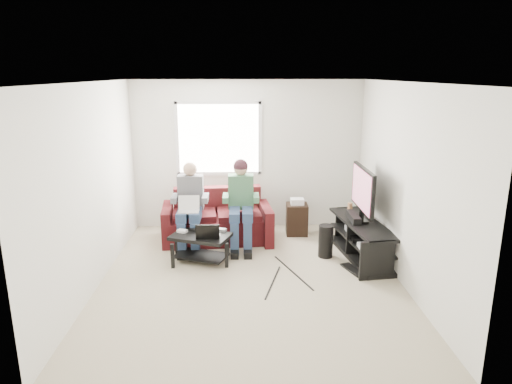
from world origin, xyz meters
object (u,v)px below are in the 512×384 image
(tv_stand, at_px, (362,241))
(subwoofer, at_px, (326,241))
(coffee_table, at_px, (201,242))
(sofa, at_px, (217,222))
(tv, at_px, (363,191))
(end_table, at_px, (297,218))

(tv_stand, bearing_deg, subwoofer, 179.05)
(subwoofer, bearing_deg, coffee_table, -176.38)
(sofa, xyz_separation_m, tv, (2.22, -0.71, 0.69))
(tv, distance_m, end_table, 1.46)
(sofa, xyz_separation_m, subwoofer, (1.67, -0.80, -0.06))
(coffee_table, distance_m, tv_stand, 2.42)
(coffee_table, relative_size, subwoofer, 1.92)
(coffee_table, height_order, tv_stand, tv_stand)
(tv_stand, height_order, end_table, end_table)
(tv_stand, xyz_separation_m, end_table, (-0.86, 1.03, 0.04))
(coffee_table, xyz_separation_m, subwoofer, (1.87, 0.12, -0.06))
(end_table, bearing_deg, coffee_table, -143.72)
(coffee_table, distance_m, end_table, 1.93)
(sofa, bearing_deg, subwoofer, -25.43)
(tv, height_order, subwoofer, tv)
(tv, relative_size, end_table, 1.74)
(sofa, distance_m, tv, 2.43)
(tv, height_order, end_table, tv)
(tv, bearing_deg, tv_stand, -88.53)
(sofa, height_order, subwoofer, sofa)
(sofa, relative_size, tv_stand, 1.09)
(coffee_table, relative_size, tv_stand, 0.56)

